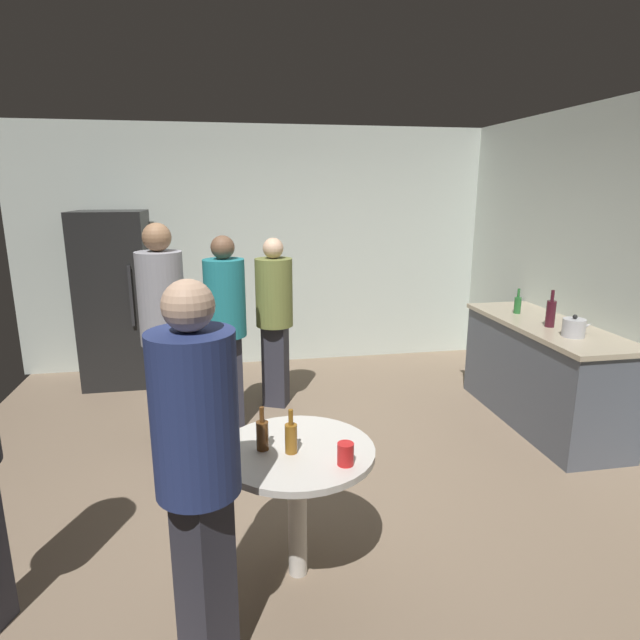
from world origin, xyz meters
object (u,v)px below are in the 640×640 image
Objects in this scene: beer_bottle_brown at (262,434)px; beer_bottle_amber at (291,437)px; refrigerator at (116,299)px; person_in_teal_shirt at (226,318)px; wine_bottle_on_counter at (551,313)px; foreground_table at (297,467)px; plastic_cup_red at (346,454)px; beer_bottle_on_counter at (518,304)px; person_in_gray_shirt at (163,322)px; kettle at (574,328)px; person_in_navy_shirt at (197,454)px; person_in_olive_shirt at (274,310)px.

beer_bottle_amber is at bearing -22.61° from beer_bottle_brown.
person_in_teal_shirt is (1.12, -1.31, 0.06)m from refrigerator.
refrigerator reaches higher than wine_bottle_on_counter.
plastic_cup_red reaches higher than foreground_table.
beer_bottle_on_counter reaches higher than plastic_cup_red.
refrigerator is 1.81m from person_in_gray_shirt.
person_in_navy_shirt reaches higher than kettle.
plastic_cup_red is at bearing 6.99° from person_in_gray_shirt.
kettle is 2.78m from person_in_teal_shirt.
wine_bottle_on_counter is 0.19× the size of person_in_teal_shirt.
person_in_navy_shirt reaches higher than foreground_table.
refrigerator is 3.84m from person_in_navy_shirt.
kettle is at bearing 31.84° from plastic_cup_red.
beer_bottle_on_counter is 3.65m from person_in_navy_shirt.
person_in_teal_shirt is (-2.65, 0.82, -0.01)m from kettle.
kettle is at bearing -89.21° from beer_bottle_on_counter.
person_in_navy_shirt is at bearing -134.20° from foreground_table.
beer_bottle_amber is 0.14× the size of person_in_teal_shirt.
person_in_gray_shirt reaches higher than beer_bottle_brown.
person_in_gray_shirt is (-3.11, 0.15, 0.03)m from wine_bottle_on_counter.
beer_bottle_amber reaches higher than foreground_table.
foreground_table is 1.80m from person_in_gray_shirt.
person_in_gray_shirt is at bearing 177.26° from wine_bottle_on_counter.
person_in_teal_shirt is (-0.33, 1.93, 0.33)m from foreground_table.
refrigerator is 1.72m from person_in_teal_shirt.
refrigerator reaches higher than person_in_gray_shirt.
person_in_teal_shirt is at bearing 169.03° from wine_bottle_on_counter.
beer_bottle_amber is 1.79m from person_in_gray_shirt.
refrigerator reaches higher than beer_bottle_on_counter.
beer_bottle_amber is (1.41, -3.28, -0.08)m from refrigerator.
wine_bottle_on_counter is at bearing 68.41° from person_in_teal_shirt.
wine_bottle_on_counter is 1.35× the size of beer_bottle_on_counter.
beer_bottle_amber is at bearing -153.98° from kettle.
beer_bottle_amber is (-0.03, -0.04, 0.19)m from foreground_table.
person_in_olive_shirt is (-2.20, 0.89, -0.09)m from wine_bottle_on_counter.
plastic_cup_red is 0.06× the size of person_in_navy_shirt.
refrigerator is 4.33m from kettle.
refrigerator is 16.36× the size of plastic_cup_red.
person_in_teal_shirt reaches higher than wine_bottle_on_counter.
kettle is 3.20m from person_in_navy_shirt.
person_in_navy_shirt is at bearing -13.23° from person_in_gray_shirt.
refrigerator is 3.57m from beer_bottle_amber.
kettle is at bearing 25.58° from foreground_table.
plastic_cup_red is at bearing -34.31° from beer_bottle_amber.
person_in_gray_shirt is (-3.10, -0.35, 0.06)m from beer_bottle_on_counter.
beer_bottle_on_counter is at bearing -19.48° from refrigerator.
foreground_table is at bearing 21.03° from person_in_olive_shirt.
beer_bottle_amber is (-2.35, -1.45, -0.20)m from wine_bottle_on_counter.
person_in_teal_shirt is 0.58m from person_in_olive_shirt.
person_in_gray_shirt is at bearing -26.85° from person_in_olive_shirt.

